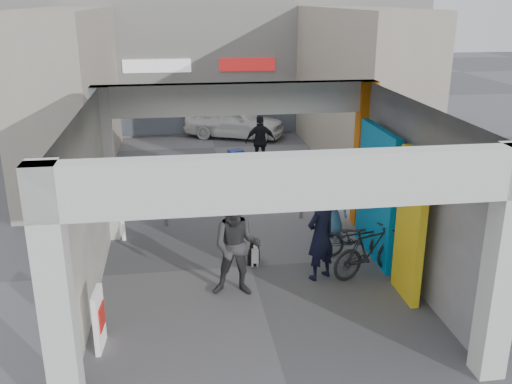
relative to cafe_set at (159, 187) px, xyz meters
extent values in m
plane|color=#5C5C62|center=(1.92, -4.58, -0.34)|extent=(90.00, 90.00, 0.00)
cube|color=silver|center=(-1.08, -8.58, 1.41)|extent=(0.40, 0.40, 3.50)
cube|color=silver|center=(-1.08, -2.58, 1.41)|extent=(0.40, 0.40, 3.50)
cube|color=silver|center=(4.92, -8.58, 1.41)|extent=(0.40, 0.40, 3.50)
cube|color=orange|center=(4.92, -2.58, 1.41)|extent=(0.40, 0.40, 3.50)
plane|color=beige|center=(-1.08, -5.58, 1.41)|extent=(0.00, 6.40, 6.40)
plane|color=#9D9DA2|center=(4.92, -5.58, 1.41)|extent=(0.00, 6.40, 6.40)
cube|color=#0B7FBF|center=(4.62, -4.38, 1.06)|extent=(0.15, 2.00, 2.80)
cube|color=yellow|center=(4.62, -6.18, 1.06)|extent=(0.15, 1.00, 2.80)
plane|color=silver|center=(1.92, -5.58, 3.16)|extent=(6.40, 6.40, 0.00)
cube|color=silver|center=(1.92, -2.53, 2.81)|extent=(6.40, 0.30, 0.70)
cube|color=silver|center=(1.92, -8.63, 2.81)|extent=(6.40, 0.30, 0.70)
cube|color=white|center=(1.92, -2.36, 2.76)|extent=(4.20, 0.05, 0.55)
cube|color=white|center=(1.92, 9.42, 3.66)|extent=(18.00, 4.00, 8.00)
cube|color=#515966|center=(1.92, 7.37, 0.66)|extent=(16.20, 0.06, 1.80)
cube|color=white|center=(-0.08, 7.38, 2.46)|extent=(2.60, 0.06, 0.50)
cube|color=red|center=(3.42, 7.38, 2.46)|extent=(2.20, 0.06, 0.50)
cube|color=#AAA18C|center=(-2.58, 2.92, 2.16)|extent=(2.00, 9.00, 5.00)
cube|color=#AAA18C|center=(6.42, 2.92, 2.16)|extent=(2.00, 9.00, 5.00)
cylinder|color=#999CA1|center=(0.18, -2.05, 0.16)|extent=(0.09, 0.09, 0.99)
cylinder|color=#999CA1|center=(1.92, -2.18, 0.09)|extent=(0.09, 0.09, 0.84)
cylinder|color=#999CA1|center=(3.57, -1.99, 0.14)|extent=(0.09, 0.09, 0.95)
cube|color=white|center=(-0.83, -7.09, 0.16)|extent=(0.12, 0.55, 1.00)
cube|color=red|center=(-0.79, -7.09, 0.21)|extent=(0.07, 0.39, 0.40)
cube|color=white|center=(-0.83, -2.58, 0.16)|extent=(0.19, 0.55, 1.00)
cube|color=red|center=(-0.79, -2.58, 0.21)|extent=(0.12, 0.39, 0.40)
cylinder|color=#ABABB1|center=(0.12, -0.30, 0.05)|extent=(0.06, 0.06, 0.77)
cylinder|color=#ABABB1|center=(0.12, -0.30, -0.33)|extent=(0.47, 0.47, 0.02)
cylinder|color=#ABABB1|center=(0.12, -0.30, 0.43)|extent=(0.74, 0.74, 0.05)
cube|color=#ABABB1|center=(-0.51, -0.51, -0.10)|extent=(0.40, 0.40, 0.48)
cube|color=#ABABB1|center=(-0.51, -0.32, 0.38)|extent=(0.40, 0.05, 0.48)
cube|color=#ABABB1|center=(0.66, 0.23, -0.10)|extent=(0.40, 0.40, 0.48)
cube|color=#ABABB1|center=(0.66, 0.42, 0.38)|extent=(0.40, 0.05, 0.48)
cube|color=#ABABB1|center=(-0.19, 0.34, -0.10)|extent=(0.40, 0.40, 0.48)
cube|color=#ABABB1|center=(-0.19, 0.53, 0.38)|extent=(0.40, 0.05, 0.48)
cube|color=black|center=(-0.49, 1.29, -0.20)|extent=(1.08, 0.54, 0.27)
cube|color=#1C5919|center=(-0.49, 1.16, -0.07)|extent=(0.90, 0.32, 0.16)
cube|color=#1C5919|center=(-0.49, 1.29, 0.11)|extent=(0.90, 0.32, 0.16)
cube|color=#1C5919|center=(-0.49, 1.43, 0.29)|extent=(0.90, 0.32, 0.16)
cube|color=#1C5919|center=(2.43, 2.82, -0.20)|extent=(0.54, 0.49, 0.28)
cube|color=navy|center=(2.43, 2.82, 0.08)|extent=(0.54, 0.49, 0.28)
cube|color=black|center=(2.01, -4.42, -0.22)|extent=(0.23, 0.31, 0.23)
cube|color=black|center=(2.01, -4.54, -0.05)|extent=(0.18, 0.16, 0.35)
cube|color=white|center=(2.01, -4.63, -0.08)|extent=(0.15, 0.03, 0.33)
cylinder|color=white|center=(1.96, -4.61, -0.20)|extent=(0.04, 0.04, 0.27)
cylinder|color=white|center=(2.07, -4.61, -0.20)|extent=(0.04, 0.04, 0.27)
sphere|color=black|center=(2.01, -4.56, 0.17)|extent=(0.18, 0.18, 0.18)
cube|color=white|center=(2.01, -4.66, 0.15)|extent=(0.08, 0.12, 0.06)
cone|color=black|center=(1.96, -4.52, 0.26)|extent=(0.07, 0.07, 0.08)
cone|color=black|center=(2.06, -4.52, 0.26)|extent=(0.07, 0.07, 0.08)
imported|color=black|center=(3.21, -5.27, 0.58)|extent=(0.79, 0.71, 1.83)
imported|color=#363639|center=(1.53, -5.67, 0.63)|extent=(1.05, 0.88, 1.94)
imported|color=teal|center=(4.00, -3.20, 0.42)|extent=(0.86, 0.70, 1.52)
imported|color=black|center=(3.25, 2.74, 0.51)|extent=(0.99, 0.42, 1.69)
imported|color=black|center=(4.22, -4.48, 0.11)|extent=(1.78, 0.98, 0.89)
imported|color=black|center=(4.22, -5.29, 0.19)|extent=(1.81, 1.07, 1.05)
imported|color=white|center=(2.84, 6.92, 0.33)|extent=(4.21, 2.98, 1.33)
camera|label=1|loc=(0.50, -15.19, 4.97)|focal=40.00mm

